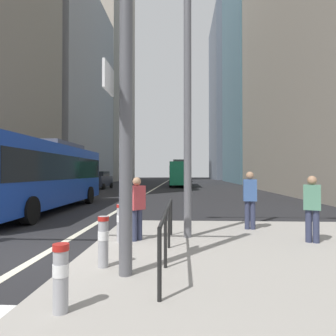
{
  "coord_description": "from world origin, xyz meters",
  "views": [
    {
      "loc": [
        3.1,
        -6.42,
        1.84
      ],
      "look_at": [
        1.39,
        29.33,
        2.36
      ],
      "focal_mm": 31.84,
      "sensor_mm": 36.0,
      "label": 1
    }
  ],
  "objects": [
    {
      "name": "pedestrian_walking",
      "position": [
        5.11,
        2.54,
        1.1
      ],
      "size": [
        0.41,
        0.28,
        1.71
      ],
      "color": "#2D334C",
      "rests_on": "median_island"
    },
    {
      "name": "pedestrian_railing",
      "position": [
        2.8,
        -0.44,
        0.87
      ],
      "size": [
        0.06,
        4.19,
        0.98
      ],
      "color": "black",
      "rests_on": "median_island"
    },
    {
      "name": "bollard_back",
      "position": [
        1.6,
        0.76,
        0.66
      ],
      "size": [
        0.2,
        0.2,
        0.91
      ],
      "color": "#99999E",
      "rests_on": "median_island"
    },
    {
      "name": "car_oncoming_mid",
      "position": [
        -6.13,
        26.42,
        0.99
      ],
      "size": [
        2.15,
        4.54,
        1.94
      ],
      "color": "#232838",
      "rests_on": "ground"
    },
    {
      "name": "city_bus_blue_oncoming",
      "position": [
        -3.5,
        7.31,
        1.84
      ],
      "size": [
        2.85,
        11.03,
        3.4
      ],
      "color": "#14389E",
      "rests_on": "ground"
    },
    {
      "name": "office_tower_right_far",
      "position": [
        17.0,
        74.2,
        21.49
      ],
      "size": [
        11.6,
        20.16,
        42.98
      ],
      "primitive_type": "cube",
      "color": "slate",
      "rests_on": "ground"
    },
    {
      "name": "lane_centre_line",
      "position": [
        0.0,
        30.0,
        0.01
      ],
      "size": [
        0.2,
        80.0,
        0.01
      ],
      "primitive_type": "cube",
      "color": "beige",
      "rests_on": "ground"
    },
    {
      "name": "ground_plane",
      "position": [
        0.0,
        20.0,
        0.0
      ],
      "size": [
        160.0,
        160.0,
        0.0
      ],
      "primitive_type": "plane",
      "color": "black"
    },
    {
      "name": "office_tower_left_far",
      "position": [
        -16.0,
        62.63,
        26.06
      ],
      "size": [
        11.87,
        25.54,
        52.12
      ],
      "primitive_type": "cube",
      "color": "gray",
      "rests_on": "ground"
    },
    {
      "name": "car_receding_near",
      "position": [
        3.76,
        53.59,
        0.99
      ],
      "size": [
        2.05,
        4.27,
        1.94
      ],
      "color": "#B2A899",
      "rests_on": "ground"
    },
    {
      "name": "bollard_right",
      "position": [
        1.69,
        -1.15,
        0.65
      ],
      "size": [
        0.2,
        0.2,
        0.9
      ],
      "color": "#99999E",
      "rests_on": "median_island"
    },
    {
      "name": "pedestrian_far",
      "position": [
        6.23,
        0.92,
        1.03
      ],
      "size": [
        0.44,
        0.37,
        1.61
      ],
      "color": "#2D334C",
      "rests_on": "median_island"
    },
    {
      "name": "office_tower_left_mid",
      "position": [
        -16.0,
        36.84,
        14.24
      ],
      "size": [
        12.86,
        21.57,
        28.49
      ],
      "primitive_type": "cube",
      "color": "#9E9EA3",
      "rests_on": "ground"
    },
    {
      "name": "street_lamp_post",
      "position": [
        3.24,
        1.38,
        5.28
      ],
      "size": [
        5.5,
        0.32,
        8.0
      ],
      "color": "#56565B",
      "rests_on": "median_island"
    },
    {
      "name": "median_island",
      "position": [
        5.5,
        -1.0,
        0.07
      ],
      "size": [
        9.0,
        10.0,
        0.15
      ],
      "primitive_type": "cube",
      "color": "gray",
      "rests_on": "ground"
    },
    {
      "name": "office_tower_right_mid",
      "position": [
        17.0,
        48.35,
        28.53
      ],
      "size": [
        10.45,
        19.69,
        57.05
      ],
      "primitive_type": "cube",
      "color": "slate",
      "rests_on": "ground"
    },
    {
      "name": "city_bus_red_receding",
      "position": [
        2.85,
        33.3,
        1.84
      ],
      "size": [
        2.75,
        11.26,
        3.4
      ],
      "color": "#198456",
      "rests_on": "ground"
    },
    {
      "name": "bollard_left",
      "position": [
        1.63,
        -2.88,
        0.61
      ],
      "size": [
        0.2,
        0.2,
        0.83
      ],
      "color": "#99999E",
      "rests_on": "median_island"
    },
    {
      "name": "pedestrian_waiting",
      "position": [
        1.97,
        0.93,
        1.01
      ],
      "size": [
        0.43,
        0.44,
        1.57
      ],
      "color": "#2D334C",
      "rests_on": "median_island"
    }
  ]
}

